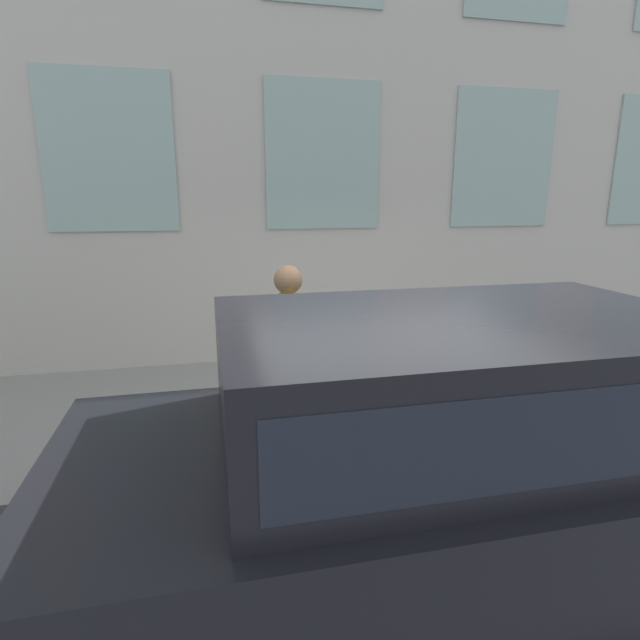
{
  "coord_description": "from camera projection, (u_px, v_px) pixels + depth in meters",
  "views": [
    {
      "loc": [
        -3.82,
        1.62,
        2.46
      ],
      "look_at": [
        0.59,
        0.62,
        1.35
      ],
      "focal_mm": 28.0,
      "sensor_mm": 36.0,
      "label": 1
    }
  ],
  "objects": [
    {
      "name": "ground_plane",
      "position": [
        400.0,
        474.0,
        4.56
      ],
      "size": [
        80.0,
        80.0,
        0.0
      ],
      "primitive_type": "plane",
      "color": "#47474C"
    },
    {
      "name": "parked_truck_charcoal_near",
      "position": [
        447.0,
        441.0,
        3.02
      ],
      "size": [
        1.95,
        4.5,
        1.81
      ],
      "color": "black",
      "rests_on": "ground_plane"
    },
    {
      "name": "sidewalk",
      "position": [
        352.0,
        400.0,
        6.03
      ],
      "size": [
        3.14,
        60.0,
        0.17
      ],
      "color": "gray",
      "rests_on": "ground_plane"
    },
    {
      "name": "person",
      "position": [
        289.0,
        335.0,
        4.76
      ],
      "size": [
        0.41,
        0.27,
        1.68
      ],
      "rotation": [
        0.0,
        0.0,
        -2.59
      ],
      "color": "#726651",
      "rests_on": "sidewalk"
    },
    {
      "name": "fire_hydrant",
      "position": [
        351.0,
        396.0,
        4.78
      ],
      "size": [
        0.3,
        0.42,
        0.86
      ],
      "color": "red",
      "rests_on": "sidewalk"
    }
  ]
}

